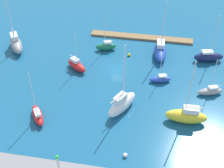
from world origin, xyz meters
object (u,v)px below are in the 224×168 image
at_px(sailboat_green_inner_mooring, 106,46).
at_px(harbor_beacon, 58,162).
at_px(pier_dock, 141,37).
at_px(sailboat_red_by_breakwater, 38,115).
at_px(sailboat_navy_lone_north, 208,57).
at_px(sailboat_gray_center_basin, 16,44).
at_px(sailboat_blue_outer_mooring, 160,51).
at_px(sailboat_blue_off_beacon, 160,79).
at_px(mooring_buoy_yellow, 129,55).
at_px(sailboat_yellow_along_channel, 187,116).
at_px(sailboat_white_near_pier, 122,104).
at_px(mooring_buoy_white, 125,155).
at_px(sailboat_red_mid_basin, 77,65).
at_px(sailboat_gray_far_north, 210,91).

bearing_deg(sailboat_green_inner_mooring, harbor_beacon, 73.57).
distance_m(pier_dock, sailboat_red_by_breakwater, 35.60).
xyz_separation_m(sailboat_navy_lone_north, sailboat_green_inner_mooring, (24.23, -0.49, -0.18)).
bearing_deg(sailboat_gray_center_basin, sailboat_blue_outer_mooring, 62.55).
bearing_deg(sailboat_blue_off_beacon, sailboat_navy_lone_north, -151.87).
xyz_separation_m(harbor_beacon, sailboat_gray_center_basin, (20.89, -32.43, -1.77)).
bearing_deg(mooring_buoy_yellow, sailboat_yellow_along_channel, 124.30).
bearing_deg(sailboat_red_by_breakwater, sailboat_white_near_pier, -105.24).
distance_m(sailboat_yellow_along_channel, mooring_buoy_white, 14.07).
bearing_deg(sailboat_white_near_pier, pier_dock, 26.82).
distance_m(sailboat_red_mid_basin, sailboat_blue_outer_mooring, 20.05).
bearing_deg(sailboat_white_near_pier, sailboat_blue_off_beacon, -5.37).
distance_m(sailboat_gray_far_north, sailboat_red_by_breakwater, 34.69).
height_order(sailboat_navy_lone_north, mooring_buoy_yellow, sailboat_navy_lone_north).
bearing_deg(sailboat_blue_outer_mooring, sailboat_gray_center_basin, -88.80).
bearing_deg(sailboat_red_mid_basin, sailboat_blue_off_beacon, 32.97).
xyz_separation_m(sailboat_navy_lone_north, sailboat_blue_outer_mooring, (11.17, -0.20, 0.22)).
bearing_deg(sailboat_gray_far_north, sailboat_yellow_along_channel, 42.74).
xyz_separation_m(sailboat_red_by_breakwater, mooring_buoy_yellow, (-14.31, -23.15, -0.64)).
bearing_deg(sailboat_gray_far_north, sailboat_blue_outer_mooring, -64.72).
bearing_deg(sailboat_red_mid_basin, sailboat_navy_lone_north, 52.40).
distance_m(sailboat_white_near_pier, mooring_buoy_yellow, 18.35).
bearing_deg(harbor_beacon, sailboat_gray_far_north, -136.40).
distance_m(harbor_beacon, mooring_buoy_yellow, 34.95).
xyz_separation_m(pier_dock, sailboat_red_by_breakwater, (16.44, 31.57, 0.72)).
distance_m(sailboat_blue_off_beacon, mooring_buoy_white, 21.17).
relative_size(pier_dock, mooring_buoy_white, 34.50).
relative_size(sailboat_green_inner_mooring, sailboat_red_by_breakwater, 0.89).
xyz_separation_m(sailboat_blue_off_beacon, sailboat_white_near_pier, (6.91, 9.93, 0.96)).
bearing_deg(mooring_buoy_white, sailboat_blue_off_beacon, -102.97).
distance_m(pier_dock, sailboat_blue_off_beacon, 17.71).
height_order(sailboat_blue_off_beacon, sailboat_yellow_along_channel, sailboat_yellow_along_channel).
bearing_deg(sailboat_red_mid_basin, sailboat_yellow_along_channel, 10.16).
relative_size(sailboat_navy_lone_north, sailboat_gray_center_basin, 0.82).
bearing_deg(sailboat_yellow_along_channel, sailboat_gray_far_north, -121.65).
distance_m(pier_dock, mooring_buoy_white, 37.41).
bearing_deg(sailboat_blue_outer_mooring, pier_dock, -148.27).
height_order(sailboat_gray_far_north, mooring_buoy_white, sailboat_gray_far_north).
relative_size(sailboat_navy_lone_north, sailboat_yellow_along_channel, 0.85).
relative_size(sailboat_yellow_along_channel, mooring_buoy_yellow, 19.31).
height_order(sailboat_gray_far_north, sailboat_blue_off_beacon, sailboat_gray_far_north).
relative_size(sailboat_navy_lone_north, sailboat_green_inner_mooring, 1.23).
bearing_deg(sailboat_blue_off_beacon, sailboat_blue_outer_mooring, -100.15).
height_order(pier_dock, sailboat_gray_far_north, sailboat_gray_far_north).
height_order(sailboat_navy_lone_north, sailboat_blue_outer_mooring, sailboat_blue_outer_mooring).
xyz_separation_m(pier_dock, sailboat_navy_lone_north, (-16.25, 7.31, 0.96)).
distance_m(mooring_buoy_yellow, mooring_buoy_white, 29.14).
bearing_deg(sailboat_red_by_breakwater, sailboat_green_inner_mooring, -51.90).
bearing_deg(sailboat_white_near_pier, sailboat_gray_far_north, -36.62).
relative_size(sailboat_gray_center_basin, mooring_buoy_white, 18.89).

